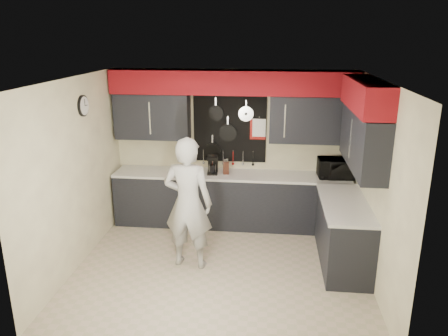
# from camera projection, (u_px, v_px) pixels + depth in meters

# --- Properties ---
(ground) EXTENTS (4.00, 4.00, 0.00)m
(ground) POSITION_uv_depth(u_px,v_px,m) (221.00, 267.00, 6.14)
(ground) COLOR #C1AC96
(ground) RESTS_ON ground
(back_wall_assembly) EXTENTS (4.00, 0.36, 2.60)m
(back_wall_assembly) POSITION_uv_depth(u_px,v_px,m) (233.00, 107.00, 7.06)
(back_wall_assembly) COLOR #F3EDBB
(back_wall_assembly) RESTS_ON ground
(right_wall_assembly) EXTENTS (0.36, 3.50, 2.60)m
(right_wall_assembly) POSITION_uv_depth(u_px,v_px,m) (366.00, 131.00, 5.62)
(right_wall_assembly) COLOR #F3EDBB
(right_wall_assembly) RESTS_ON ground
(left_wall_assembly) EXTENTS (0.05, 3.50, 2.60)m
(left_wall_assembly) POSITION_uv_depth(u_px,v_px,m) (76.00, 172.00, 5.97)
(left_wall_assembly) COLOR #F3EDBB
(left_wall_assembly) RESTS_ON ground
(base_cabinets) EXTENTS (3.95, 2.20, 0.92)m
(base_cabinets) POSITION_uv_depth(u_px,v_px,m) (259.00, 208.00, 7.02)
(base_cabinets) COLOR black
(base_cabinets) RESTS_ON ground
(microwave) EXTENTS (0.58, 0.42, 0.31)m
(microwave) POSITION_uv_depth(u_px,v_px,m) (336.00, 168.00, 7.00)
(microwave) COLOR black
(microwave) RESTS_ON base_cabinets
(knife_block) EXTENTS (0.11, 0.11, 0.21)m
(knife_block) POSITION_uv_depth(u_px,v_px,m) (226.00, 168.00, 7.20)
(knife_block) COLOR #3A1812
(knife_block) RESTS_ON base_cabinets
(utensil_crock) EXTENTS (0.11, 0.11, 0.15)m
(utensil_crock) POSITION_uv_depth(u_px,v_px,m) (212.00, 169.00, 7.23)
(utensil_crock) COLOR white
(utensil_crock) RESTS_ON base_cabinets
(coffee_maker) EXTENTS (0.18, 0.22, 0.30)m
(coffee_maker) POSITION_uv_depth(u_px,v_px,m) (213.00, 164.00, 7.21)
(coffee_maker) COLOR black
(coffee_maker) RESTS_ON base_cabinets
(person) EXTENTS (0.73, 0.53, 1.86)m
(person) POSITION_uv_depth(u_px,v_px,m) (188.00, 203.00, 5.94)
(person) COLOR #9F9F9D
(person) RESTS_ON ground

